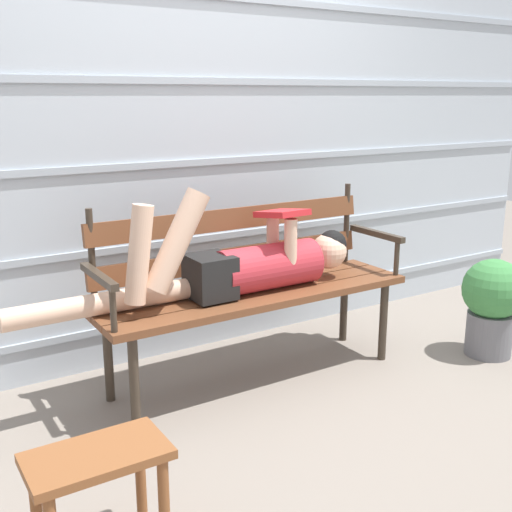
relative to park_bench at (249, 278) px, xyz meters
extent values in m
plane|color=gray|center=(0.00, -0.23, -0.52)|extent=(12.00, 12.00, 0.00)
cube|color=#B2BCC6|center=(0.00, 0.51, 0.76)|extent=(5.36, 0.06, 2.58)
cube|color=#A3ADB7|center=(0.00, 0.47, -0.31)|extent=(5.36, 0.02, 0.04)
cube|color=#A3ADB7|center=(0.00, 0.47, 0.12)|extent=(5.36, 0.02, 0.04)
cube|color=#A3ADB7|center=(0.00, 0.47, 0.55)|extent=(5.36, 0.02, 0.04)
cube|color=#A3ADB7|center=(0.00, 0.47, 0.98)|extent=(5.36, 0.02, 0.04)
cube|color=brown|center=(0.00, -0.21, -0.07)|extent=(1.65, 0.14, 0.04)
cube|color=brown|center=(0.00, -0.07, -0.07)|extent=(1.65, 0.14, 0.04)
cube|color=brown|center=(0.00, 0.08, -0.07)|extent=(1.65, 0.14, 0.04)
cube|color=brown|center=(0.00, 0.15, 0.08)|extent=(1.58, 0.05, 0.11)
cube|color=brown|center=(0.00, 0.15, 0.29)|extent=(1.58, 0.05, 0.11)
cylinder|color=#382D23|center=(-0.76, 0.15, 0.18)|extent=(0.03, 0.03, 0.46)
cylinder|color=#382D23|center=(0.76, 0.15, 0.18)|extent=(0.03, 0.03, 0.46)
cylinder|color=#382D23|center=(-0.72, -0.24, -0.30)|extent=(0.04, 0.04, 0.44)
cylinder|color=#382D23|center=(0.72, -0.24, -0.30)|extent=(0.04, 0.04, 0.44)
cylinder|color=#382D23|center=(-0.72, 0.10, -0.30)|extent=(0.04, 0.04, 0.44)
cylinder|color=#382D23|center=(0.72, 0.10, -0.30)|extent=(0.04, 0.04, 0.44)
cube|color=#382D23|center=(-0.80, -0.07, 0.15)|extent=(0.04, 0.41, 0.03)
cylinder|color=#382D23|center=(-0.80, -0.24, 0.05)|extent=(0.03, 0.03, 0.20)
cube|color=#382D23|center=(0.80, -0.07, 0.15)|extent=(0.04, 0.41, 0.03)
cylinder|color=#382D23|center=(0.80, -0.24, 0.05)|extent=(0.03, 0.03, 0.20)
cylinder|color=#B72D38|center=(0.07, -0.07, 0.07)|extent=(0.54, 0.23, 0.23)
cube|color=black|center=(-0.26, -0.07, 0.07)|extent=(0.20, 0.22, 0.21)
sphere|color=beige|center=(0.46, -0.07, 0.10)|extent=(0.19, 0.19, 0.19)
sphere|color=black|center=(0.48, -0.07, 0.13)|extent=(0.16, 0.16, 0.16)
cylinder|color=beige|center=(-0.45, -0.13, 0.28)|extent=(0.33, 0.11, 0.47)
cylinder|color=beige|center=(-0.63, -0.13, 0.24)|extent=(0.15, 0.09, 0.44)
cylinder|color=beige|center=(-0.77, -0.01, 0.01)|extent=(0.87, 0.10, 0.10)
cylinder|color=beige|center=(0.15, -0.15, 0.19)|extent=(0.06, 0.06, 0.25)
cylinder|color=beige|center=(0.15, 0.01, 0.19)|extent=(0.06, 0.06, 0.25)
cube|color=red|center=(0.15, -0.07, 0.33)|extent=(0.19, 0.26, 0.06)
cube|color=brown|center=(-1.10, -0.91, -0.17)|extent=(0.43, 0.25, 0.03)
cylinder|color=brown|center=(-0.93, -1.00, -0.35)|extent=(0.04, 0.04, 0.34)
cylinder|color=brown|center=(-1.28, -0.81, -0.35)|extent=(0.04, 0.04, 0.34)
cylinder|color=brown|center=(-0.93, -0.81, -0.35)|extent=(0.04, 0.04, 0.34)
cylinder|color=slate|center=(1.28, -0.50, -0.40)|extent=(0.25, 0.25, 0.25)
sphere|color=#3D8442|center=(1.28, -0.50, -0.14)|extent=(0.34, 0.34, 0.34)
camera|label=1|loc=(-1.60, -2.61, 0.91)|focal=43.97mm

